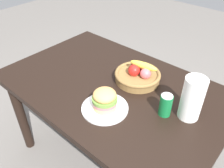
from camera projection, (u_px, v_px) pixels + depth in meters
ground_plane at (113, 157)px, 1.90m from camera, size 8.00×8.00×0.00m
dining_table at (113, 97)px, 1.51m from camera, size 1.40×0.90×0.75m
plate at (105, 108)px, 1.27m from camera, size 0.26×0.26×0.01m
sandwich at (105, 99)px, 1.23m from camera, size 0.14×0.14×0.12m
soda_can at (166, 105)px, 1.21m from camera, size 0.07×0.07×0.13m
fruit_basket at (138, 75)px, 1.46m from camera, size 0.29×0.29×0.13m
paper_towel_roll at (192, 99)px, 1.16m from camera, size 0.11×0.11×0.24m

